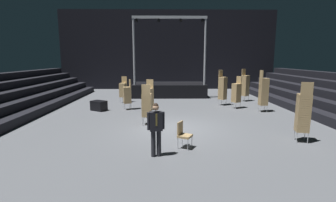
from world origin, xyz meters
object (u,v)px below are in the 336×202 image
object	(u,v)px
chair_stack_mid_right	(147,105)
chair_stack_mid_centre	(127,95)
chair_stack_rear_centre	(236,92)
stage_riser	(169,88)
chair_stack_aisle_left	(123,90)
chair_stack_front_left	(148,99)
equipment_road_case	(99,106)
loose_chair_near_man	(183,133)
chair_stack_mid_left	(223,88)
chair_stack_rear_right	(245,85)
chair_stack_front_right	(264,91)
chair_stack_rear_left	(303,112)
man_with_tie	(156,127)

from	to	relation	value
chair_stack_mid_right	chair_stack_mid_centre	bearing A→B (deg)	114.93
chair_stack_mid_centre	chair_stack_rear_centre	bearing A→B (deg)	-105.83
stage_riser	chair_stack_mid_centre	size ratio (longest dim) A/B	3.38
chair_stack_rear_centre	chair_stack_aisle_left	world-z (taller)	chair_stack_rear_centre
chair_stack_front_left	equipment_road_case	bearing A→B (deg)	-5.19
chair_stack_mid_right	loose_chair_near_man	bearing A→B (deg)	-61.40
chair_stack_mid_left	chair_stack_aisle_left	size ratio (longest dim) A/B	1.27
chair_stack_mid_centre	loose_chair_near_man	size ratio (longest dim) A/B	1.99
chair_stack_aisle_left	loose_chair_near_man	world-z (taller)	chair_stack_aisle_left
chair_stack_mid_left	chair_stack_mid_right	xyz separation A→B (m)	(-4.81, -4.99, -0.21)
chair_stack_mid_centre	stage_riser	bearing A→B (deg)	-43.36
chair_stack_rear_right	loose_chair_near_man	bearing A→B (deg)	27.46
equipment_road_case	stage_riser	bearing A→B (deg)	53.62
chair_stack_rear_centre	stage_riser	bearing A→B (deg)	7.93
chair_stack_front_right	chair_stack_rear_left	bearing A→B (deg)	-8.33
chair_stack_front_right	chair_stack_rear_right	distance (m)	3.77
chair_stack_mid_right	chair_stack_mid_centre	distance (m)	3.90
chair_stack_rear_left	chair_stack_aisle_left	xyz separation A→B (m)	(-8.17, 8.72, -0.21)
man_with_tie	chair_stack_mid_centre	size ratio (longest dim) A/B	0.94
chair_stack_front_left	chair_stack_mid_right	distance (m)	1.48
chair_stack_front_left	loose_chair_near_man	xyz separation A→B (m)	(1.51, -4.65, -0.49)
chair_stack_front_left	chair_stack_mid_right	xyz separation A→B (m)	(0.00, -1.48, -0.04)
chair_stack_front_left	chair_stack_rear_centre	world-z (taller)	same
stage_riser	chair_stack_rear_right	world-z (taller)	stage_riser
chair_stack_mid_left	loose_chair_near_man	bearing A→B (deg)	26.03
chair_stack_mid_right	chair_stack_mid_centre	world-z (taller)	chair_stack_mid_right
stage_riser	chair_stack_rear_left	xyz separation A→B (m)	(4.79, -11.98, 0.51)
chair_stack_mid_centre	chair_stack_rear_left	distance (m)	9.76
stage_riser	chair_stack_rear_centre	xyz separation A→B (m)	(4.16, -5.50, 0.39)
chair_stack_rear_centre	equipment_road_case	bearing A→B (deg)	64.42
man_with_tie	chair_stack_rear_right	distance (m)	12.27
chair_stack_front_left	chair_stack_rear_centre	bearing A→B (deg)	-130.85
man_with_tie	chair_stack_mid_right	xyz separation A→B (m)	(-0.57, 3.94, -0.02)
man_with_tie	equipment_road_case	distance (m)	8.22
stage_riser	chair_stack_front_right	world-z (taller)	stage_riser
stage_riser	chair_stack_rear_right	size ratio (longest dim) A/B	2.66
chair_stack_rear_right	chair_stack_front_right	bearing A→B (deg)	54.21
stage_riser	chair_stack_rear_centre	world-z (taller)	stage_riser
stage_riser	chair_stack_mid_left	world-z (taller)	stage_riser
stage_riser	equipment_road_case	bearing A→B (deg)	-126.38
chair_stack_rear_left	chair_stack_aisle_left	size ratio (longest dim) A/B	1.23
chair_stack_rear_right	equipment_road_case	distance (m)	10.58
chair_stack_rear_right	loose_chair_near_man	size ratio (longest dim) A/B	2.53
chair_stack_front_right	stage_riser	bearing A→B (deg)	-141.60
equipment_road_case	man_with_tie	bearing A→B (deg)	-62.89
man_with_tie	chair_stack_front_right	size ratio (longest dim) A/B	0.71
chair_stack_mid_left	chair_stack_rear_centre	world-z (taller)	chair_stack_mid_left
chair_stack_mid_centre	loose_chair_near_man	xyz separation A→B (m)	(2.95, -6.79, -0.41)
chair_stack_front_right	chair_stack_mid_centre	world-z (taller)	chair_stack_front_right
man_with_tie	chair_stack_mid_right	bearing A→B (deg)	-92.58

